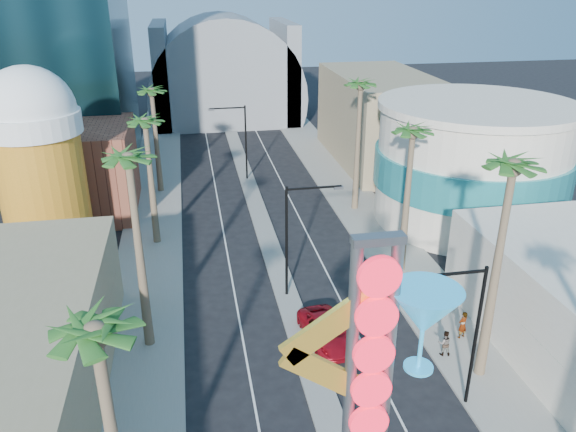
{
  "coord_description": "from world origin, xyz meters",
  "views": [
    {
      "loc": [
        -5.85,
        -12.66,
        20.37
      ],
      "look_at": [
        0.36,
        21.45,
        5.33
      ],
      "focal_mm": 35.0,
      "sensor_mm": 36.0,
      "label": 1
    }
  ],
  "objects_px": {
    "red_pickup": "(327,331)",
    "pedestrian_b": "(445,343)",
    "neon_sign": "(391,364)",
    "pedestrian_a": "(463,325)"
  },
  "relations": [
    {
      "from": "neon_sign",
      "to": "red_pickup",
      "type": "relative_size",
      "value": 2.45
    },
    {
      "from": "pedestrian_a",
      "to": "red_pickup",
      "type": "bearing_deg",
      "value": -30.45
    },
    {
      "from": "neon_sign",
      "to": "pedestrian_a",
      "type": "distance_m",
      "value": 14.8
    },
    {
      "from": "neon_sign",
      "to": "pedestrian_a",
      "type": "xyz_separation_m",
      "value": [
        8.67,
        10.23,
        -6.27
      ]
    },
    {
      "from": "neon_sign",
      "to": "red_pickup",
      "type": "xyz_separation_m",
      "value": [
        0.63,
        11.53,
        -6.59
      ]
    },
    {
      "from": "red_pickup",
      "to": "pedestrian_a",
      "type": "xyz_separation_m",
      "value": [
        8.05,
        -1.3,
        0.33
      ]
    },
    {
      "from": "red_pickup",
      "to": "pedestrian_a",
      "type": "bearing_deg",
      "value": -15.95
    },
    {
      "from": "red_pickup",
      "to": "neon_sign",
      "type": "bearing_deg",
      "value": -99.91
    },
    {
      "from": "red_pickup",
      "to": "pedestrian_b",
      "type": "relative_size",
      "value": 3.26
    },
    {
      "from": "pedestrian_a",
      "to": "pedestrian_b",
      "type": "distance_m",
      "value": 2.23
    }
  ]
}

